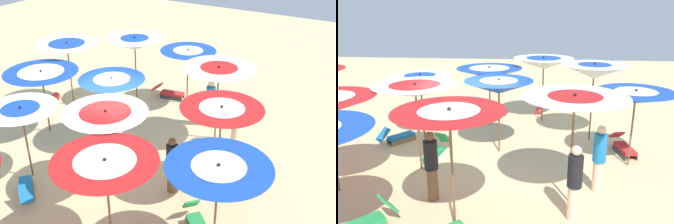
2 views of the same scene
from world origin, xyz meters
TOP-DOWN VIEW (x-y plane):
  - ground at (0.00, 0.00)m, footprint 38.34×38.34m
  - beach_umbrella_0 at (-4.33, 0.04)m, footprint 2.01×2.01m
  - beach_umbrella_1 at (-3.52, -1.70)m, footprint 2.00×2.00m
  - beach_umbrella_2 at (-2.02, -3.54)m, footprint 2.18×2.18m
  - beach_umbrella_3 at (-2.55, 2.03)m, footprint 2.20×2.20m
  - beach_umbrella_4 at (-0.71, -0.55)m, footprint 1.97×1.97m
  - beach_umbrella_5 at (-0.13, -2.85)m, footprint 2.29×2.29m
  - beach_umbrella_6 at (-0.24, 3.16)m, footprint 2.04×2.04m
  - beach_umbrella_7 at (1.23, 0.79)m, footprint 2.09×2.09m
  - beach_umbrella_8 at (1.88, -1.46)m, footprint 1.93×1.93m
  - lounger_0 at (1.03, 0.10)m, footprint 0.52×1.32m
  - lounger_1 at (1.45, 3.48)m, footprint 1.09×1.13m
  - lounger_2 at (-4.38, -0.75)m, footprint 0.60×1.32m
  - lounger_3 at (2.56, -0.93)m, footprint 1.02×1.15m
  - beachgoer_0 at (-3.24, 1.50)m, footprint 0.30×0.30m
  - beachgoer_1 at (-2.56, 2.69)m, footprint 0.30×0.30m
  - beachgoer_2 at (0.47, 2.20)m, footprint 0.30×0.30m
  - beach_ball at (-1.94, -4.36)m, footprint 0.33×0.33m

SIDE VIEW (x-z plane):
  - ground at x=0.00m, z-range -0.04..0.00m
  - beach_ball at x=-1.94m, z-range 0.00..0.33m
  - lounger_2 at x=-4.38m, z-range -0.07..0.46m
  - lounger_1 at x=1.45m, z-range -0.10..0.50m
  - lounger_3 at x=2.56m, z-range -0.09..0.50m
  - lounger_0 at x=1.03m, z-range -0.10..0.52m
  - beachgoer_2 at x=0.47m, z-range 0.03..1.64m
  - beachgoer_1 at x=-2.56m, z-range 0.03..1.65m
  - beachgoer_0 at x=-3.24m, z-range 0.03..1.65m
  - beach_umbrella_0 at x=-4.33m, z-range 0.85..2.99m
  - beach_umbrella_8 at x=1.88m, z-range 0.86..3.01m
  - beach_umbrella_5 at x=-0.13m, z-range 0.86..3.03m
  - beach_umbrella_4 at x=-0.71m, z-range 0.87..3.09m
  - beach_umbrella_7 at x=1.23m, z-range 0.98..3.34m
  - beach_umbrella_2 at x=-2.02m, z-range 0.97..3.42m
  - beach_umbrella_6 at x=-0.24m, z-range 0.99..3.45m
  - beach_umbrella_1 at x=-3.52m, z-range 0.99..3.52m
  - beach_umbrella_3 at x=-2.55m, z-range 1.01..3.50m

